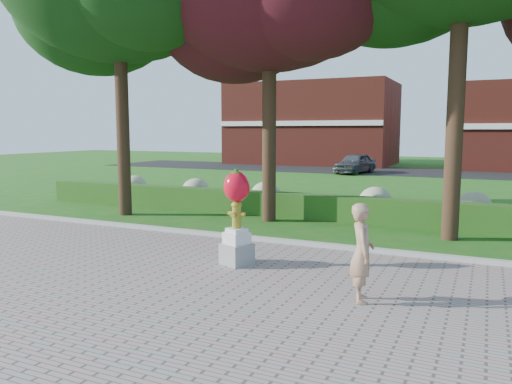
% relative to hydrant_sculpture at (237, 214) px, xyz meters
% --- Properties ---
extents(ground, '(100.00, 100.00, 0.00)m').
position_rel_hydrant_sculpture_xyz_m(ground, '(0.45, -0.72, -1.13)').
color(ground, '#195715').
rests_on(ground, ground).
extents(walkway, '(40.00, 14.00, 0.04)m').
position_rel_hydrant_sculpture_xyz_m(walkway, '(0.45, -4.72, -1.11)').
color(walkway, gray).
rests_on(walkway, ground).
extents(curb, '(40.00, 0.18, 0.15)m').
position_rel_hydrant_sculpture_xyz_m(curb, '(0.45, 2.28, -1.05)').
color(curb, '#ADADA5').
rests_on(curb, ground).
extents(lawn_hedge, '(24.00, 0.70, 0.80)m').
position_rel_hydrant_sculpture_xyz_m(lawn_hedge, '(0.45, 6.28, -0.73)').
color(lawn_hedge, '#244F16').
rests_on(lawn_hedge, ground).
extents(hydrangea_row, '(20.10, 1.10, 0.99)m').
position_rel_hydrant_sculpture_xyz_m(hydrangea_row, '(1.02, 7.28, -0.58)').
color(hydrangea_row, '#9FA57E').
rests_on(hydrangea_row, ground).
extents(street, '(50.00, 8.00, 0.02)m').
position_rel_hydrant_sculpture_xyz_m(street, '(0.45, 27.28, -1.12)').
color(street, black).
rests_on(street, ground).
extents(building_left, '(14.00, 8.00, 7.00)m').
position_rel_hydrant_sculpture_xyz_m(building_left, '(-9.55, 33.28, 2.37)').
color(building_left, maroon).
rests_on(building_left, ground).
extents(hydrant_sculpture, '(0.73, 0.73, 2.05)m').
position_rel_hydrant_sculpture_xyz_m(hydrant_sculpture, '(0.00, 0.00, 0.00)').
color(hydrant_sculpture, gray).
rests_on(hydrant_sculpture, walkway).
extents(woman, '(0.57, 0.70, 1.67)m').
position_rel_hydrant_sculpture_xyz_m(woman, '(2.97, -1.20, -0.25)').
color(woman, tan).
rests_on(woman, walkway).
extents(parked_car, '(2.42, 4.30, 1.38)m').
position_rel_hydrant_sculpture_xyz_m(parked_car, '(-3.43, 24.28, -0.42)').
color(parked_car, '#414549').
rests_on(parked_car, street).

